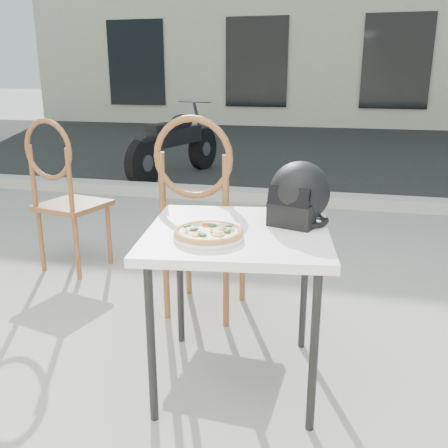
% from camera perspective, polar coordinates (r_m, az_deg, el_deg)
% --- Properties ---
extents(ground, '(80.00, 80.00, 0.00)m').
position_cam_1_polar(ground, '(2.64, -3.90, -13.29)').
color(ground, gray).
rests_on(ground, ground).
extents(street_asphalt, '(30.00, 8.00, 0.00)m').
position_cam_1_polar(street_asphalt, '(9.29, 9.49, 8.40)').
color(street_asphalt, black).
rests_on(street_asphalt, ground).
extents(curb, '(30.00, 0.25, 0.12)m').
position_cam_1_polar(curb, '(5.37, 5.88, 3.11)').
color(curb, '#A29F98').
rests_on(curb, ground).
extents(cafe_table_main, '(0.85, 0.85, 0.71)m').
position_cam_1_polar(cafe_table_main, '(2.08, 1.56, -2.32)').
color(cafe_table_main, white).
rests_on(cafe_table_main, ground).
extents(plate, '(0.35, 0.35, 0.02)m').
position_cam_1_polar(plate, '(1.94, -1.79, -1.48)').
color(plate, white).
rests_on(plate, cafe_table_main).
extents(pizza, '(0.35, 0.35, 0.03)m').
position_cam_1_polar(pizza, '(1.93, -1.79, -0.92)').
color(pizza, '#C88F49').
rests_on(pizza, plate).
extents(helmet, '(0.32, 0.33, 0.27)m').
position_cam_1_polar(helmet, '(2.15, 8.56, 3.18)').
color(helmet, black).
rests_on(helmet, cafe_table_main).
extents(cafe_chair_main, '(0.45, 0.45, 1.13)m').
position_cam_1_polar(cafe_chair_main, '(2.69, -2.72, 1.80)').
color(cafe_chair_main, brown).
rests_on(cafe_chair_main, ground).
extents(cafe_chair_side, '(0.49, 0.49, 1.06)m').
position_cam_1_polar(cafe_chair_side, '(3.51, -17.92, 3.88)').
color(cafe_chair_side, brown).
rests_on(cafe_chair_side, ground).
extents(motorcycle, '(0.68, 1.93, 0.98)m').
position_cam_1_polar(motorcycle, '(6.65, -5.53, 9.00)').
color(motorcycle, black).
rests_on(motorcycle, street_asphalt).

